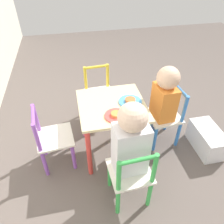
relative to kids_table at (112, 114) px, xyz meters
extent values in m
plane|color=#5B514C|center=(0.00, 0.00, -0.39)|extent=(6.00, 6.00, 0.00)
cube|color=beige|center=(0.00, 0.00, 0.08)|extent=(0.49, 0.49, 0.02)
cylinder|color=teal|center=(-0.21, -0.21, -0.16)|extent=(0.04, 0.04, 0.46)
cylinder|color=orange|center=(0.21, -0.21, -0.16)|extent=(0.04, 0.04, 0.46)
cylinder|color=#DB3D38|center=(-0.21, 0.21, -0.16)|extent=(0.04, 0.04, 0.46)
cylinder|color=#E5599E|center=(0.21, 0.21, -0.16)|extent=(0.04, 0.04, 0.46)
cube|color=silver|center=(0.03, -0.44, -0.12)|extent=(0.28, 0.28, 0.02)
cylinder|color=#387AD1|center=(0.13, -0.33, -0.26)|extent=(0.03, 0.03, 0.26)
cylinder|color=#387AD1|center=(-0.08, -0.34, -0.26)|extent=(0.03, 0.03, 0.26)
cylinder|color=#387AD1|center=(0.14, -0.54, -0.26)|extent=(0.03, 0.03, 0.26)
cylinder|color=#387AD1|center=(-0.07, -0.55, -0.26)|extent=(0.03, 0.03, 0.26)
cylinder|color=#387AD1|center=(0.14, -0.54, 0.00)|extent=(0.03, 0.03, 0.25)
cylinder|color=#387AD1|center=(-0.07, -0.55, 0.00)|extent=(0.03, 0.03, 0.25)
cylinder|color=#387AD1|center=(0.03, -0.55, 0.12)|extent=(0.21, 0.04, 0.02)
cube|color=silver|center=(-0.44, -0.02, -0.12)|extent=(0.27, 0.27, 0.02)
cylinder|color=green|center=(-0.33, -0.12, -0.26)|extent=(0.03, 0.03, 0.26)
cylinder|color=green|center=(-0.34, 0.09, -0.26)|extent=(0.03, 0.03, 0.26)
cylinder|color=green|center=(-0.54, -0.13, -0.26)|extent=(0.03, 0.03, 0.26)
cylinder|color=green|center=(-0.55, 0.08, -0.26)|extent=(0.03, 0.03, 0.26)
cylinder|color=green|center=(-0.54, -0.13, 0.00)|extent=(0.03, 0.03, 0.25)
cylinder|color=green|center=(-0.55, 0.08, 0.00)|extent=(0.03, 0.03, 0.25)
cylinder|color=green|center=(-0.55, -0.03, 0.12)|extent=(0.04, 0.21, 0.02)
cube|color=silver|center=(0.44, 0.03, -0.12)|extent=(0.28, 0.28, 0.02)
cylinder|color=yellow|center=(0.33, 0.13, -0.26)|extent=(0.03, 0.03, 0.26)
cylinder|color=yellow|center=(0.34, -0.09, -0.26)|extent=(0.03, 0.03, 0.26)
cylinder|color=yellow|center=(0.54, 0.14, -0.26)|extent=(0.03, 0.03, 0.26)
cylinder|color=yellow|center=(0.55, -0.07, -0.26)|extent=(0.03, 0.03, 0.26)
cylinder|color=yellow|center=(0.54, 0.14, 0.00)|extent=(0.03, 0.03, 0.25)
cylinder|color=yellow|center=(0.55, -0.07, 0.00)|extent=(0.03, 0.03, 0.25)
cylinder|color=yellow|center=(0.55, 0.03, 0.12)|extent=(0.04, 0.21, 0.02)
cube|color=silver|center=(-0.04, 0.44, -0.12)|extent=(0.28, 0.28, 0.02)
cylinder|color=#8E51BC|center=(-0.14, 0.32, -0.26)|extent=(0.03, 0.03, 0.26)
cylinder|color=#8E51BC|center=(0.08, 0.34, -0.26)|extent=(0.03, 0.03, 0.26)
cylinder|color=#8E51BC|center=(-0.16, 0.54, -0.26)|extent=(0.03, 0.03, 0.26)
cylinder|color=#8E51BC|center=(0.06, 0.56, -0.26)|extent=(0.03, 0.03, 0.26)
cylinder|color=#8E51BC|center=(-0.16, 0.54, 0.00)|extent=(0.03, 0.03, 0.25)
cylinder|color=#8E51BC|center=(0.06, 0.56, 0.00)|extent=(0.03, 0.03, 0.25)
cylinder|color=#8E51BC|center=(-0.05, 0.55, 0.12)|extent=(0.21, 0.04, 0.02)
cylinder|color=#4C608E|center=(0.07, -0.32, -0.25)|extent=(0.07, 0.07, 0.28)
cylinder|color=#4C608E|center=(-0.03, -0.32, -0.25)|extent=(0.07, 0.07, 0.28)
cube|color=orange|center=(0.03, -0.42, 0.03)|extent=(0.21, 0.15, 0.28)
sphere|color=#DBB293|center=(0.03, -0.42, 0.24)|extent=(0.17, 0.17, 0.17)
cylinder|color=#38383D|center=(-0.32, -0.07, -0.25)|extent=(0.07, 0.07, 0.28)
cylinder|color=#38383D|center=(-0.32, 0.03, -0.25)|extent=(0.07, 0.07, 0.28)
cube|color=silver|center=(-0.42, -0.02, 0.07)|extent=(0.15, 0.21, 0.35)
sphere|color=beige|center=(-0.42, -0.02, 0.31)|extent=(0.16, 0.16, 0.16)
cylinder|color=#4C9EE0|center=(0.00, -0.14, 0.09)|extent=(0.17, 0.17, 0.01)
cylinder|color=#CC6633|center=(0.00, -0.14, 0.11)|extent=(0.08, 0.08, 0.02)
cylinder|color=#E54C47|center=(-0.14, 0.00, 0.09)|extent=(0.16, 0.16, 0.01)
cylinder|color=#D6843D|center=(-0.14, 0.00, 0.11)|extent=(0.07, 0.07, 0.02)
cube|color=silver|center=(-0.15, -0.78, -0.29)|extent=(0.35, 0.19, 0.20)
camera|label=1|loc=(-1.24, 0.26, 1.04)|focal=35.00mm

